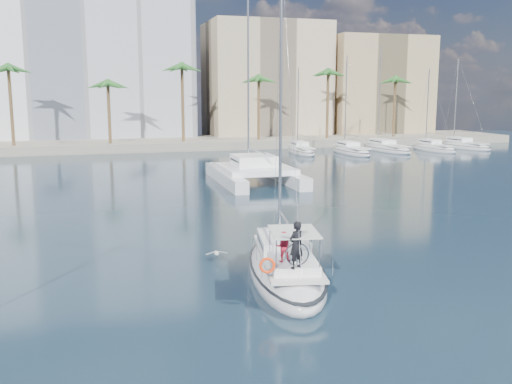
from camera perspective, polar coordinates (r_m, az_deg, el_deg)
name	(u,v)px	position (r m, az deg, el deg)	size (l,w,h in m)	color
ground	(262,261)	(28.39, 0.65, -6.94)	(160.00, 160.00, 0.00)	black
quay	(144,144)	(87.67, -11.16, 4.71)	(120.00, 14.00, 1.20)	gray
building_modern	(58,56)	(99.22, -19.19, 12.69)	(42.00, 16.00, 28.00)	white
building_beige	(265,82)	(100.56, 0.96, 10.90)	(20.00, 14.00, 20.00)	#C2AB8B
building_tan_right	(375,88)	(106.44, 11.78, 10.10)	(18.00, 12.00, 18.00)	tan
palm_centre	(144,78)	(83.38, -11.12, 11.12)	(3.60, 3.60, 12.30)	brown
palm_right	(363,80)	(93.01, 10.62, 10.99)	(3.60, 3.60, 12.30)	brown
main_sloop	(286,268)	(25.74, 2.99, -7.58)	(5.08, 10.45, 14.88)	silver
catamaran	(254,169)	(53.17, -0.17, 2.28)	(7.02, 13.61, 19.46)	silver
seagull	(217,253)	(28.44, -3.97, -6.11)	(1.10, 0.47, 0.20)	silver
moored_yacht_a	(301,154)	(78.58, 4.56, 3.85)	(2.72, 9.35, 11.90)	silver
moored_yacht_b	(351,154)	(79.33, 9.47, 3.80)	(3.14, 10.78, 13.72)	silver
moored_yacht_c	(386,151)	(84.09, 12.88, 4.03)	(3.55, 12.21, 15.54)	silver
moored_yacht_d	(434,151)	(85.78, 17.33, 3.94)	(2.72, 9.35, 11.90)	silver
moored_yacht_e	(464,148)	(91.14, 20.05, 4.11)	(3.14, 10.78, 13.72)	silver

